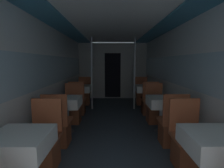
{
  "coord_description": "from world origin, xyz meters",
  "views": [
    {
      "loc": [
        -0.07,
        -0.92,
        1.47
      ],
      "look_at": [
        -0.05,
        2.52,
        1.04
      ],
      "focal_mm": 28.0,
      "sensor_mm": 36.0,
      "label": 1
    }
  ],
  "objects_px": {
    "chair_left_near_1": "(58,129)",
    "chair_right_far_2": "(142,96)",
    "chair_left_far_2": "(84,96)",
    "support_pole_right_2": "(135,74)",
    "chair_left_far_0": "(44,147)",
    "support_pole_left_2": "(92,74)",
    "dining_table_right_0": "(214,145)",
    "chair_right_near_2": "(149,104)",
    "chair_right_far_1": "(155,111)",
    "chair_left_far_1": "(73,111)",
    "dining_table_right_1": "(162,103)",
    "dining_table_left_2": "(81,90)",
    "dining_table_left_1": "(66,103)",
    "dining_table_right_2": "(145,89)",
    "chair_right_near_1": "(171,129)",
    "chair_left_near_2": "(78,104)",
    "dining_table_left_0": "(21,145)",
    "chair_right_far_0": "(188,147)"
  },
  "relations": [
    {
      "from": "chair_left_far_0",
      "to": "chair_left_far_2",
      "type": "distance_m",
      "value": 3.7
    },
    {
      "from": "chair_left_far_1",
      "to": "chair_right_far_0",
      "type": "relative_size",
      "value": 1.0
    },
    {
      "from": "dining_table_left_0",
      "to": "dining_table_left_2",
      "type": "relative_size",
      "value": 1.0
    },
    {
      "from": "chair_right_far_1",
      "to": "dining_table_right_2",
      "type": "height_order",
      "value": "chair_right_far_1"
    },
    {
      "from": "dining_table_left_1",
      "to": "dining_table_right_2",
      "type": "xyz_separation_m",
      "value": [
        2.01,
        1.85,
        0.0
      ]
    },
    {
      "from": "chair_left_near_2",
      "to": "dining_table_right_0",
      "type": "bearing_deg",
      "value": -57.04
    },
    {
      "from": "chair_right_far_1",
      "to": "chair_right_far_0",
      "type": "bearing_deg",
      "value": 90.0
    },
    {
      "from": "chair_left_far_2",
      "to": "support_pole_right_2",
      "type": "distance_m",
      "value": 1.96
    },
    {
      "from": "dining_table_right_2",
      "to": "dining_table_right_1",
      "type": "bearing_deg",
      "value": -90.0
    },
    {
      "from": "dining_table_left_2",
      "to": "support_pole_left_2",
      "type": "bearing_deg",
      "value": -0.0
    },
    {
      "from": "chair_left_near_1",
      "to": "support_pole_left_2",
      "type": "bearing_deg",
      "value": 82.07
    },
    {
      "from": "chair_right_near_1",
      "to": "chair_left_near_1",
      "type": "bearing_deg",
      "value": 180.0
    },
    {
      "from": "chair_left_far_0",
      "to": "support_pole_right_2",
      "type": "xyz_separation_m",
      "value": [
        1.67,
        3.11,
        0.82
      ]
    },
    {
      "from": "support_pole_left_2",
      "to": "dining_table_right_0",
      "type": "height_order",
      "value": "support_pole_left_2"
    },
    {
      "from": "dining_table_left_1",
      "to": "support_pole_right_2",
      "type": "height_order",
      "value": "support_pole_right_2"
    },
    {
      "from": "chair_left_far_0",
      "to": "chair_right_far_2",
      "type": "xyz_separation_m",
      "value": [
        2.01,
        3.7,
        0.0
      ]
    },
    {
      "from": "dining_table_left_1",
      "to": "dining_table_left_2",
      "type": "distance_m",
      "value": 1.85
    },
    {
      "from": "dining_table_left_1",
      "to": "support_pole_left_2",
      "type": "distance_m",
      "value": 1.95
    },
    {
      "from": "dining_table_left_1",
      "to": "chair_left_far_0",
      "type": "bearing_deg",
      "value": -90.0
    },
    {
      "from": "chair_right_far_1",
      "to": "support_pole_right_2",
      "type": "bearing_deg",
      "value": -74.83
    },
    {
      "from": "chair_right_near_1",
      "to": "chair_left_near_2",
      "type": "bearing_deg",
      "value": 137.43
    },
    {
      "from": "chair_left_far_0",
      "to": "chair_left_near_1",
      "type": "bearing_deg",
      "value": -90.0
    },
    {
      "from": "dining_table_left_1",
      "to": "chair_right_near_1",
      "type": "height_order",
      "value": "chair_right_near_1"
    },
    {
      "from": "chair_left_near_1",
      "to": "chair_right_near_1",
      "type": "relative_size",
      "value": 1.0
    },
    {
      "from": "chair_right_near_1",
      "to": "chair_right_far_2",
      "type": "height_order",
      "value": "same"
    },
    {
      "from": "chair_right_far_1",
      "to": "chair_left_far_0",
      "type": "bearing_deg",
      "value": 42.57
    },
    {
      "from": "dining_table_right_0",
      "to": "chair_right_far_0",
      "type": "relative_size",
      "value": 0.79
    },
    {
      "from": "chair_left_near_1",
      "to": "chair_right_far_2",
      "type": "bearing_deg",
      "value": 56.46
    },
    {
      "from": "chair_left_near_1",
      "to": "chair_left_far_2",
      "type": "xyz_separation_m",
      "value": [
        0.0,
        3.04,
        0.0
      ]
    },
    {
      "from": "dining_table_left_1",
      "to": "support_pole_left_2",
      "type": "bearing_deg",
      "value": 79.57
    },
    {
      "from": "dining_table_right_1",
      "to": "chair_right_near_2",
      "type": "xyz_separation_m",
      "value": [
        0.0,
        1.26,
        -0.33
      ]
    },
    {
      "from": "chair_left_far_1",
      "to": "chair_right_far_2",
      "type": "height_order",
      "value": "same"
    },
    {
      "from": "dining_table_left_0",
      "to": "chair_left_far_1",
      "type": "relative_size",
      "value": 0.79
    },
    {
      "from": "chair_left_far_1",
      "to": "dining_table_right_1",
      "type": "xyz_separation_m",
      "value": [
        2.01,
        -0.59,
        0.33
      ]
    },
    {
      "from": "chair_left_near_1",
      "to": "dining_table_right_0",
      "type": "bearing_deg",
      "value": -31.96
    },
    {
      "from": "support_pole_left_2",
      "to": "chair_left_far_2",
      "type": "bearing_deg",
      "value": 119.84
    },
    {
      "from": "chair_right_near_1",
      "to": "support_pole_right_2",
      "type": "height_order",
      "value": "support_pole_right_2"
    },
    {
      "from": "dining_table_right_0",
      "to": "chair_right_near_2",
      "type": "height_order",
      "value": "chair_right_near_2"
    },
    {
      "from": "chair_right_near_2",
      "to": "chair_left_near_2",
      "type": "bearing_deg",
      "value": 180.0
    },
    {
      "from": "chair_right_far_1",
      "to": "chair_left_far_1",
      "type": "bearing_deg",
      "value": 0.0
    },
    {
      "from": "dining_table_left_2",
      "to": "dining_table_left_1",
      "type": "bearing_deg",
      "value": -90.0
    },
    {
      "from": "dining_table_left_0",
      "to": "chair_left_far_0",
      "type": "distance_m",
      "value": 0.68
    },
    {
      "from": "chair_left_far_2",
      "to": "dining_table_left_1",
      "type": "bearing_deg",
      "value": 90.0
    },
    {
      "from": "chair_left_far_0",
      "to": "support_pole_right_2",
      "type": "distance_m",
      "value": 3.62
    },
    {
      "from": "dining_table_right_1",
      "to": "support_pole_right_2",
      "type": "distance_m",
      "value": 1.95
    },
    {
      "from": "chair_left_far_1",
      "to": "chair_right_near_1",
      "type": "xyz_separation_m",
      "value": [
        2.01,
        -1.19,
        0.0
      ]
    },
    {
      "from": "chair_right_near_2",
      "to": "chair_right_far_2",
      "type": "relative_size",
      "value": 1.0
    },
    {
      "from": "dining_table_left_2",
      "to": "chair_right_far_2",
      "type": "distance_m",
      "value": 2.12
    },
    {
      "from": "chair_left_near_1",
      "to": "dining_table_left_0",
      "type": "bearing_deg",
      "value": -90.0
    },
    {
      "from": "chair_left_far_0",
      "to": "dining_table_right_1",
      "type": "relative_size",
      "value": 1.27
    }
  ]
}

